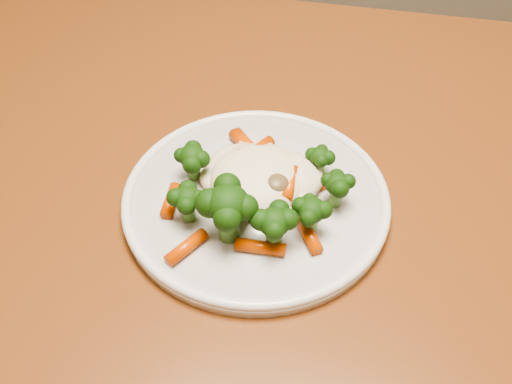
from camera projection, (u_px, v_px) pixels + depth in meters
dining_table at (241, 251)px, 0.73m from camera, size 1.12×0.76×0.75m
plate at (256, 202)px, 0.62m from camera, size 0.26×0.26×0.01m
meal at (255, 189)px, 0.60m from camera, size 0.18×0.19×0.06m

